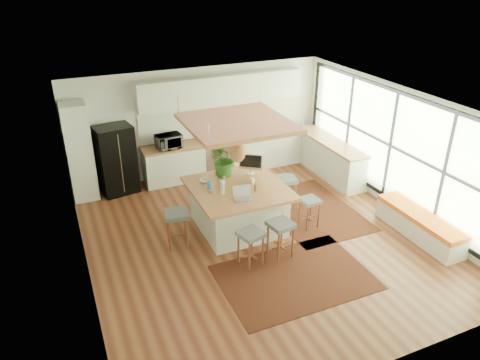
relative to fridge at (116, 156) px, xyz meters
name	(u,v)px	position (x,y,z in m)	size (l,w,h in m)	color
floor	(259,238)	(2.18, -3.15, -0.93)	(7.00, 7.00, 0.00)	#572718
ceiling	(262,107)	(2.18, -3.15, 1.78)	(7.00, 7.00, 0.00)	white
wall_back	(200,121)	(2.18, 0.35, 0.42)	(6.50, 6.50, 0.00)	silver
wall_front	(385,290)	(2.18, -6.65, 0.42)	(6.50, 6.50, 0.00)	silver
wall_left	(78,212)	(-1.07, -3.15, 0.42)	(7.00, 7.00, 0.00)	silver
wall_right	(398,150)	(5.43, -3.15, 0.42)	(7.00, 7.00, 0.00)	silver
window_wall	(397,148)	(5.40, -3.15, 0.47)	(0.10, 6.20, 2.60)	black
pantry	(79,152)	(-0.77, 0.03, 0.20)	(0.55, 0.60, 2.25)	silver
back_counter_base	(225,156)	(2.73, 0.03, -0.49)	(4.20, 0.60, 0.88)	silver
back_counter_top	(225,139)	(2.73, 0.03, -0.03)	(4.24, 0.64, 0.05)	#9A5736
backsplash	(220,119)	(2.73, 0.33, 0.43)	(4.20, 0.02, 0.80)	white
upper_cabinets	(222,89)	(2.73, 0.17, 1.22)	(4.20, 0.34, 0.70)	silver
range	(216,155)	(2.48, 0.03, -0.43)	(0.76, 0.62, 1.00)	#A5A5AA
right_counter_base	(329,158)	(5.11, -1.15, -0.49)	(0.60, 2.50, 0.88)	silver
right_counter_top	(331,141)	(5.11, -1.15, -0.03)	(0.64, 2.54, 0.05)	#9A5736
window_bench	(419,225)	(5.13, -4.35, -0.68)	(0.52, 2.00, 0.50)	silver
ceiling_panel	(237,137)	(1.88, -2.75, 1.12)	(1.86, 1.86, 0.80)	#9A5736
rug_near	(295,277)	(2.21, -4.52, -0.92)	(2.60, 1.80, 0.01)	black
rug_right	(311,210)	(3.69, -2.63, -0.92)	(1.80, 2.60, 0.01)	black
fridge	(116,156)	(0.00, 0.00, 0.00)	(0.81, 0.64, 1.63)	black
island	(238,207)	(1.96, -2.61, -0.46)	(1.85, 1.85, 0.93)	#9A5736
stool_near_left	(251,248)	(1.65, -3.87, -0.57)	(0.41, 0.41, 0.69)	#4C5055
stool_near_right	(280,239)	(2.27, -3.84, -0.57)	(0.43, 0.43, 0.72)	#4C5055
stool_right_front	(309,211)	(3.31, -3.15, -0.57)	(0.37, 0.37, 0.63)	#4C5055
stool_right_back	(285,193)	(3.24, -2.26, -0.57)	(0.43, 0.43, 0.73)	#4C5055
stool_left_side	(177,229)	(0.63, -2.75, -0.57)	(0.44, 0.44, 0.74)	#4C5055
laptop	(243,194)	(1.84, -3.12, 0.12)	(0.34, 0.36, 0.26)	#A5A5AA
monitor	(251,163)	(2.43, -2.17, 0.26)	(0.50, 0.18, 0.46)	#A5A5AA
microwave	(169,140)	(1.26, -0.03, 0.20)	(0.60, 0.33, 0.40)	#A5A5AA
island_plant	(225,162)	(1.93, -1.96, 0.29)	(0.66, 0.73, 0.57)	#1E4C19
island_bowl	(205,181)	(1.43, -2.14, 0.03)	(0.22, 0.22, 0.05)	white
island_bottle_0	(210,186)	(1.41, -2.51, 0.10)	(0.07, 0.07, 0.19)	#2F7BBC
island_bottle_1	(222,189)	(1.56, -2.76, 0.10)	(0.07, 0.07, 0.19)	silver
island_bottle_2	(256,187)	(2.21, -2.91, 0.10)	(0.07, 0.07, 0.19)	#AE7B3A
island_bottle_3	(253,179)	(2.31, -2.56, 0.10)	(0.07, 0.07, 0.19)	white
island_bottle_4	(224,179)	(1.76, -2.36, 0.10)	(0.07, 0.07, 0.19)	#5E8952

